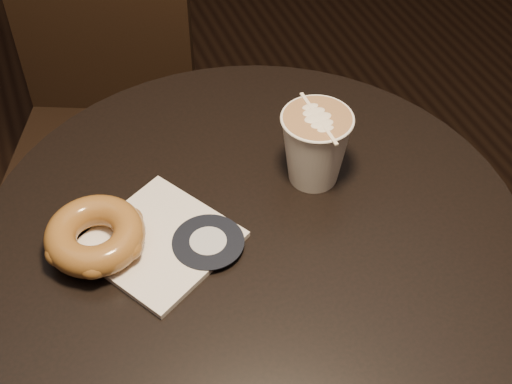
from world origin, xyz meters
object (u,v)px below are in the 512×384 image
at_px(doughnut, 95,235).
at_px(latte_cup, 315,148).
at_px(cafe_table, 254,319).
at_px(chair, 102,97).
at_px(pastry_bag, 160,242).

bearing_deg(doughnut, latte_cup, 4.14).
bearing_deg(cafe_table, chair, 97.76).
bearing_deg(latte_cup, cafe_table, -151.06).
relative_size(pastry_bag, doughnut, 1.31).
bearing_deg(chair, pastry_bag, -68.74).
bearing_deg(doughnut, chair, 80.33).
distance_m(chair, latte_cup, 0.68).
height_order(pastry_bag, latte_cup, latte_cup).
distance_m(pastry_bag, doughnut, 0.08).
relative_size(chair, doughnut, 7.47).
bearing_deg(latte_cup, chair, 108.75).
distance_m(cafe_table, latte_cup, 0.28).
height_order(cafe_table, pastry_bag, pastry_bag).
xyz_separation_m(chair, latte_cup, (0.20, -0.58, 0.29)).
bearing_deg(doughnut, pastry_bag, -13.67).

